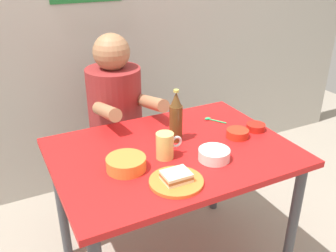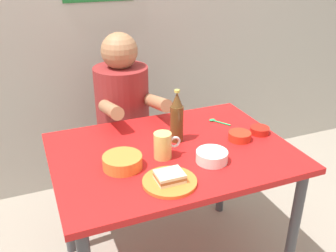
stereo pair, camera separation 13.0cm
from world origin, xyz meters
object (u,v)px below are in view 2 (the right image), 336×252
(sandwich, at_px, (170,176))
(beer_mug, at_px, (163,145))
(dining_table, at_px, (172,167))
(beer_bottle, at_px, (177,118))
(stool, at_px, (126,160))
(sambal_bowl_red, at_px, (260,130))
(person_seated, at_px, (123,101))
(plate_orange, at_px, (170,182))

(sandwich, distance_m, beer_mug, 0.21)
(dining_table, bearing_deg, beer_bottle, 53.95)
(sandwich, bearing_deg, stool, 86.48)
(dining_table, xyz_separation_m, beer_mug, (-0.06, -0.05, 0.15))
(dining_table, xyz_separation_m, sambal_bowl_red, (0.48, -0.01, 0.11))
(person_seated, bearing_deg, beer_bottle, -77.78)
(dining_table, height_order, sambal_bowl_red, sambal_bowl_red)
(person_seated, relative_size, sambal_bowl_red, 7.49)
(stool, xyz_separation_m, sambal_bowl_red, (0.54, -0.64, 0.41))
(sandwich, xyz_separation_m, sambal_bowl_red, (0.59, 0.24, -0.01))
(sandwich, distance_m, sambal_bowl_red, 0.64)
(stool, height_order, person_seated, person_seated)
(person_seated, xyz_separation_m, plate_orange, (-0.05, -0.87, -0.02))
(stool, relative_size, beer_mug, 3.57)
(person_seated, relative_size, plate_orange, 3.27)
(stool, xyz_separation_m, beer_bottle, (0.12, -0.55, 0.51))
(dining_table, xyz_separation_m, sandwich, (-0.12, -0.25, 0.13))
(sandwich, bearing_deg, plate_orange, -104.04)
(person_seated, relative_size, beer_mug, 5.71)
(sandwich, xyz_separation_m, beer_mug, (0.05, 0.20, 0.03))
(plate_orange, distance_m, sambal_bowl_red, 0.64)
(dining_table, bearing_deg, sambal_bowl_red, -1.41)
(stool, xyz_separation_m, sandwich, (-0.05, -0.88, 0.42))
(beer_mug, xyz_separation_m, beer_bottle, (0.12, 0.13, 0.06))
(plate_orange, bearing_deg, stool, 86.48)
(sandwich, relative_size, beer_bottle, 0.42)
(sambal_bowl_red, bearing_deg, dining_table, 178.59)
(dining_table, height_order, beer_mug, beer_mug)
(beer_bottle, xyz_separation_m, sambal_bowl_red, (0.42, -0.09, -0.10))
(dining_table, bearing_deg, sandwich, -114.69)
(person_seated, xyz_separation_m, beer_mug, (-0.00, -0.67, 0.03))
(sambal_bowl_red, bearing_deg, plate_orange, -157.97)
(dining_table, distance_m, stool, 0.70)
(stool, distance_m, plate_orange, 0.97)
(beer_bottle, bearing_deg, stool, 101.97)
(dining_table, bearing_deg, stool, 95.54)
(beer_bottle, bearing_deg, plate_orange, -117.60)
(person_seated, xyz_separation_m, beer_bottle, (0.12, -0.54, 0.09))
(sandwich, bearing_deg, beer_mug, 75.53)
(stool, distance_m, beer_mug, 0.82)
(stool, relative_size, plate_orange, 2.05)
(beer_bottle, bearing_deg, sandwich, -117.60)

